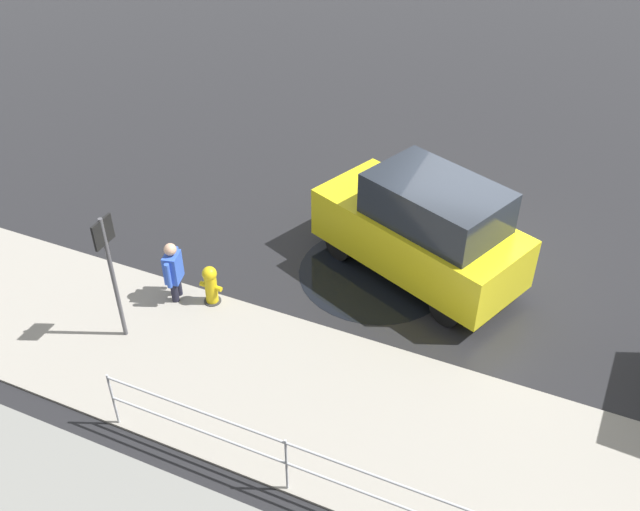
{
  "coord_description": "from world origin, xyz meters",
  "views": [
    {
      "loc": [
        -1.74,
        10.82,
        8.4
      ],
      "look_at": [
        2.23,
        1.84,
        0.9
      ],
      "focal_mm": 40.0,
      "sensor_mm": 36.0,
      "label": 1
    }
  ],
  "objects_px": {
    "fire_hydrant": "(211,286)",
    "pedestrian": "(173,269)",
    "sign_post": "(110,262)",
    "moving_hatchback": "(423,228)"
  },
  "relations": [
    {
      "from": "moving_hatchback",
      "to": "pedestrian",
      "type": "height_order",
      "value": "moving_hatchback"
    },
    {
      "from": "pedestrian",
      "to": "sign_post",
      "type": "relative_size",
      "value": 0.51
    },
    {
      "from": "moving_hatchback",
      "to": "sign_post",
      "type": "height_order",
      "value": "sign_post"
    },
    {
      "from": "fire_hydrant",
      "to": "sign_post",
      "type": "height_order",
      "value": "sign_post"
    },
    {
      "from": "fire_hydrant",
      "to": "moving_hatchback",
      "type": "bearing_deg",
      "value": -143.29
    },
    {
      "from": "moving_hatchback",
      "to": "sign_post",
      "type": "xyz_separation_m",
      "value": [
        4.01,
        3.63,
        0.55
      ]
    },
    {
      "from": "fire_hydrant",
      "to": "pedestrian",
      "type": "distance_m",
      "value": 0.71
    },
    {
      "from": "pedestrian",
      "to": "sign_post",
      "type": "bearing_deg",
      "value": 76.57
    },
    {
      "from": "fire_hydrant",
      "to": "pedestrian",
      "type": "height_order",
      "value": "pedestrian"
    },
    {
      "from": "sign_post",
      "to": "moving_hatchback",
      "type": "bearing_deg",
      "value": -137.85
    }
  ]
}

